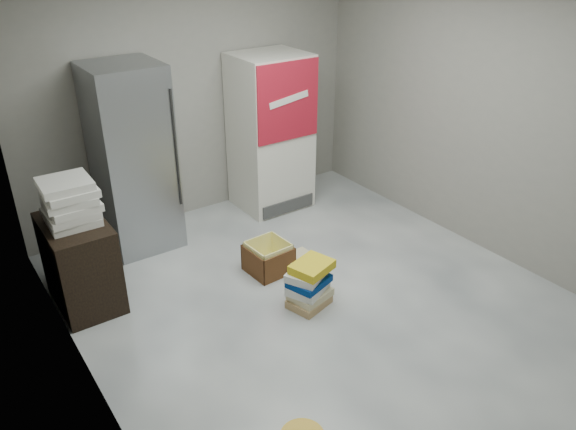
{
  "coord_description": "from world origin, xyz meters",
  "views": [
    {
      "loc": [
        -2.62,
        -3.06,
        3.03
      ],
      "look_at": [
        0.0,
        0.7,
        0.66
      ],
      "focal_mm": 35.0,
      "sensor_mm": 36.0,
      "label": 1
    }
  ],
  "objects_px": {
    "steel_fridge": "(133,159)",
    "wood_shelf": "(80,263)",
    "coke_cooler": "(271,133)",
    "cardboard_box": "(268,260)",
    "phonebook_stack_main": "(309,284)"
  },
  "relations": [
    {
      "from": "steel_fridge",
      "to": "cardboard_box",
      "type": "height_order",
      "value": "steel_fridge"
    },
    {
      "from": "coke_cooler",
      "to": "cardboard_box",
      "type": "height_order",
      "value": "coke_cooler"
    },
    {
      "from": "phonebook_stack_main",
      "to": "cardboard_box",
      "type": "xyz_separation_m",
      "value": [
        0.0,
        0.67,
        -0.09
      ]
    },
    {
      "from": "wood_shelf",
      "to": "steel_fridge",
      "type": "bearing_deg",
      "value": 41.31
    },
    {
      "from": "steel_fridge",
      "to": "coke_cooler",
      "type": "height_order",
      "value": "steel_fridge"
    },
    {
      "from": "steel_fridge",
      "to": "wood_shelf",
      "type": "xyz_separation_m",
      "value": [
        -0.83,
        -0.73,
        -0.55
      ]
    },
    {
      "from": "coke_cooler",
      "to": "cardboard_box",
      "type": "distance_m",
      "value": 1.71
    },
    {
      "from": "steel_fridge",
      "to": "wood_shelf",
      "type": "height_order",
      "value": "steel_fridge"
    },
    {
      "from": "wood_shelf",
      "to": "phonebook_stack_main",
      "type": "xyz_separation_m",
      "value": [
        1.62,
        -1.19,
        -0.18
      ]
    },
    {
      "from": "wood_shelf",
      "to": "phonebook_stack_main",
      "type": "relative_size",
      "value": 1.75
    },
    {
      "from": "steel_fridge",
      "to": "wood_shelf",
      "type": "bearing_deg",
      "value": -138.69
    },
    {
      "from": "coke_cooler",
      "to": "wood_shelf",
      "type": "height_order",
      "value": "coke_cooler"
    },
    {
      "from": "coke_cooler",
      "to": "phonebook_stack_main",
      "type": "distance_m",
      "value": 2.21
    },
    {
      "from": "wood_shelf",
      "to": "phonebook_stack_main",
      "type": "height_order",
      "value": "wood_shelf"
    },
    {
      "from": "steel_fridge",
      "to": "coke_cooler",
      "type": "distance_m",
      "value": 1.65
    }
  ]
}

